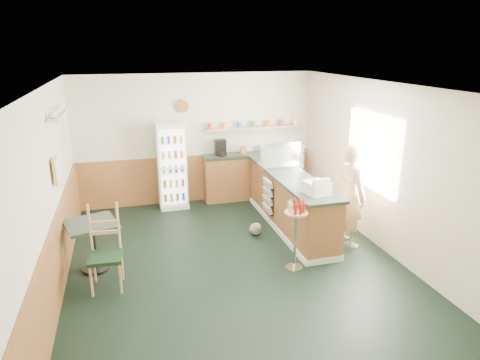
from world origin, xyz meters
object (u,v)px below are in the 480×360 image
object	(u,v)px
cash_register	(317,188)
shopkeeper	(351,195)
display_case	(280,155)
condiment_stand	(296,224)
cafe_table	(93,237)
drinks_fridge	(172,166)
cafe_chair	(105,244)

from	to	relation	value
cash_register	shopkeeper	xyz separation A→B (m)	(0.70, 0.13, -0.24)
display_case	condiment_stand	xyz separation A→B (m)	(-0.51, -2.03, -0.51)
cafe_table	condiment_stand	bearing A→B (deg)	-14.62
cash_register	shopkeeper	world-z (taller)	shopkeeper
cash_register	cafe_table	distance (m)	3.46
drinks_fridge	cafe_table	distance (m)	2.81
cash_register	cafe_chair	distance (m)	3.25
display_case	shopkeeper	distance (m)	1.68
shopkeeper	cafe_chair	size ratio (longest dim) A/B	1.47
shopkeeper	condiment_stand	distance (m)	1.33
condiment_stand	cafe_table	distance (m)	3.00
condiment_stand	cafe_chair	distance (m)	2.72
cash_register	condiment_stand	size ratio (longest dim) A/B	0.33
drinks_fridge	shopkeeper	bearing A→B (deg)	-44.43
display_case	cafe_chair	size ratio (longest dim) A/B	0.67
drinks_fridge	shopkeeper	xyz separation A→B (m)	(2.64, -2.58, -0.01)
cafe_chair	display_case	bearing A→B (deg)	32.24
drinks_fridge	cafe_table	bearing A→B (deg)	-121.62
cash_register	cafe_chair	world-z (taller)	cash_register
cafe_table	shopkeeper	bearing A→B (deg)	-2.92
cash_register	cafe_table	world-z (taller)	cash_register
drinks_fridge	display_case	xyz separation A→B (m)	(1.94, -1.10, 0.35)
drinks_fridge	display_case	world-z (taller)	drinks_fridge
display_case	condiment_stand	distance (m)	2.15
display_case	condiment_stand	world-z (taller)	display_case
drinks_fridge	cafe_table	world-z (taller)	drinks_fridge
shopkeeper	display_case	bearing A→B (deg)	20.94
drinks_fridge	shopkeeper	distance (m)	3.69
display_case	shopkeeper	xyz separation A→B (m)	(0.70, -1.48, -0.37)
drinks_fridge	condiment_stand	world-z (taller)	drinks_fridge
cash_register	shopkeeper	distance (m)	0.75
cafe_chair	cash_register	bearing A→B (deg)	6.06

